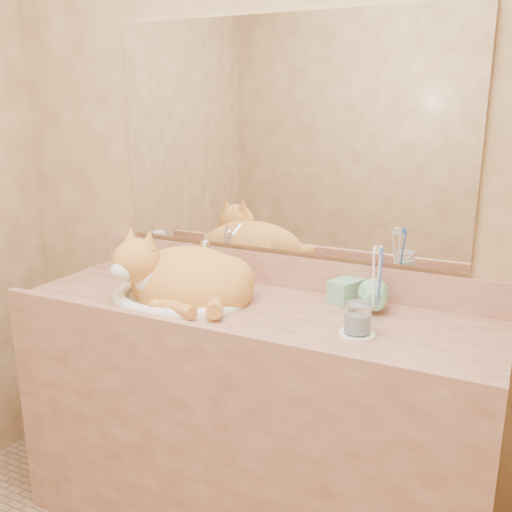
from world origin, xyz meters
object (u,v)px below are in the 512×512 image
at_px(soap_dispenser, 336,280).
at_px(toothbrush_cup, 375,303).
at_px(water_glass, 358,318).
at_px(cat, 183,276).
at_px(vanity_counter, 249,422).
at_px(sink_basin, 178,278).

height_order(soap_dispenser, toothbrush_cup, soap_dispenser).
bearing_deg(water_glass, soap_dispenser, 122.47).
xyz_separation_m(cat, water_glass, (0.63, -0.06, -0.03)).
height_order(vanity_counter, water_glass, water_glass).
distance_m(sink_basin, water_glass, 0.65).
relative_size(sink_basin, soap_dispenser, 2.77).
distance_m(cat, toothbrush_cup, 0.65).
bearing_deg(water_glass, toothbrush_cup, 86.74).
bearing_deg(sink_basin, cat, 35.20).
xyz_separation_m(vanity_counter, sink_basin, (-0.26, -0.02, 0.50)).
height_order(sink_basin, soap_dispenser, soap_dispenser).
distance_m(toothbrush_cup, water_glass, 0.17).
bearing_deg(sink_basin, soap_dispenser, 12.14).
bearing_deg(toothbrush_cup, water_glass, -93.26).
distance_m(vanity_counter, water_glass, 0.62).
bearing_deg(water_glass, vanity_counter, 170.36).
xyz_separation_m(soap_dispenser, water_glass, (0.14, -0.22, -0.03)).
bearing_deg(vanity_counter, cat, -178.10).
bearing_deg(soap_dispenser, vanity_counter, -123.27).
distance_m(sink_basin, cat, 0.02).
distance_m(soap_dispenser, toothbrush_cup, 0.17).
height_order(soap_dispenser, water_glass, soap_dispenser).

